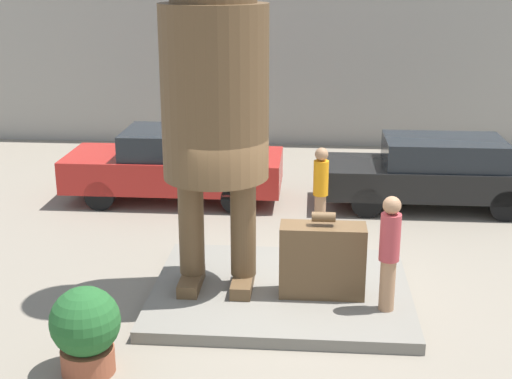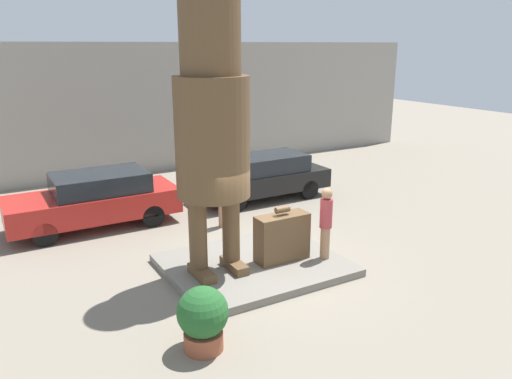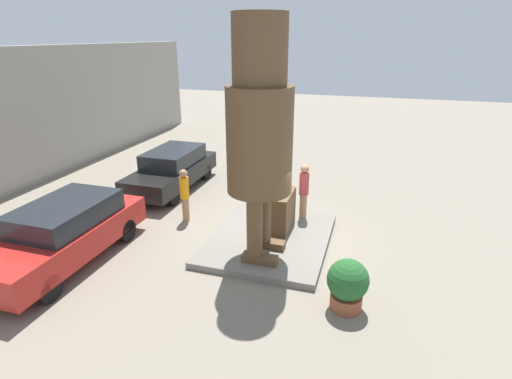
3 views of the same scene
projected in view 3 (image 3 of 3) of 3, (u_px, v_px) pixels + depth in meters
ground_plane at (269, 242)px, 11.19m from camera, size 60.00×60.00×0.00m
pedestal at (269, 239)px, 11.16m from camera, size 3.91×3.22×0.18m
statue_figure at (260, 125)px, 9.05m from camera, size 1.54×1.54×5.70m
giant_suitcase at (283, 211)px, 11.41m from camera, size 1.26×0.49×1.30m
tourist at (304, 189)px, 11.98m from camera, size 0.29×0.29×1.70m
parked_car_red at (64, 232)px, 9.99m from camera, size 4.62×1.84×1.55m
parked_car_black at (172, 169)px, 14.84m from camera, size 4.43×1.72×1.48m
planter_pot at (348, 284)px, 8.27m from camera, size 0.87×0.87×1.14m
worker_hivis at (185, 193)px, 12.19m from camera, size 0.28×0.28×1.67m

